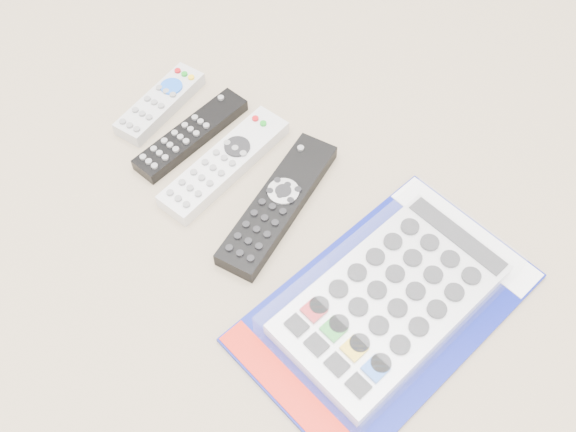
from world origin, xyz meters
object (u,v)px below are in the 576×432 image
Objects in this scene: remote_large_black at (278,204)px; jumbo_remote_packaged at (391,298)px; remote_small_grey at (160,103)px; remote_silver_dvd at (225,163)px; remote_slim_black at (191,135)px.

remote_large_black is 0.62× the size of jumbo_remote_packaged.
jumbo_remote_packaged reaches higher than remote_small_grey.
remote_silver_dvd is 0.56× the size of jumbo_remote_packaged.
remote_small_grey reaches higher than remote_slim_black.
remote_small_grey is at bearing 170.99° from remote_silver_dvd.
remote_silver_dvd is at bearing -4.93° from remote_slim_black.
remote_large_black is 0.19m from jumbo_remote_packaged.
remote_large_black is (0.16, -0.02, 0.00)m from remote_slim_black.
remote_small_grey is 0.67× the size of remote_large_black.
remote_silver_dvd is (0.14, -0.03, 0.00)m from remote_small_grey.
remote_small_grey is at bearing -179.45° from jumbo_remote_packaged.
remote_slim_black is at bearing -178.64° from jumbo_remote_packaged.
remote_small_grey is at bearing 163.13° from remote_large_black.
remote_small_grey and remote_silver_dvd have the same top height.
remote_slim_black is 0.07m from remote_silver_dvd.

